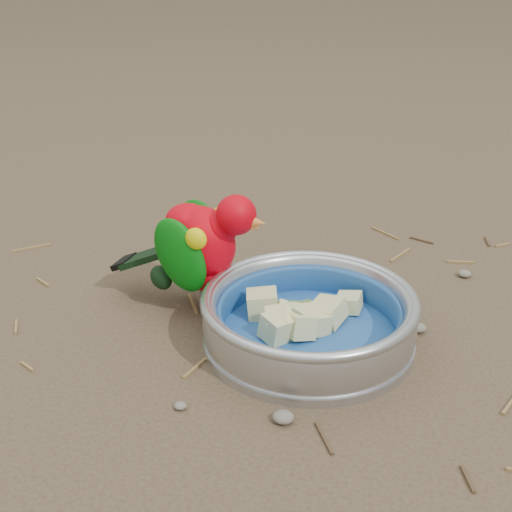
# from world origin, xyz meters

# --- Properties ---
(ground) EXTENTS (60.00, 60.00, 0.00)m
(ground) POSITION_xyz_m (0.00, 0.00, 0.00)
(ground) COLOR #4E3C2C
(food_bowl) EXTENTS (0.23, 0.23, 0.02)m
(food_bowl) POSITION_xyz_m (0.05, -0.01, 0.01)
(food_bowl) COLOR #B2B2BA
(food_bowl) RESTS_ON ground
(bowl_wall) EXTENTS (0.23, 0.23, 0.04)m
(bowl_wall) POSITION_xyz_m (0.05, -0.01, 0.04)
(bowl_wall) COLOR #B2B2BA
(bowl_wall) RESTS_ON food_bowl
(fruit_wedges) EXTENTS (0.14, 0.14, 0.03)m
(fruit_wedges) POSITION_xyz_m (0.05, -0.01, 0.03)
(fruit_wedges) COLOR beige
(fruit_wedges) RESTS_ON food_bowl
(lory_parrot) EXTENTS (0.20, 0.13, 0.15)m
(lory_parrot) POSITION_xyz_m (-0.09, 0.06, 0.07)
(lory_parrot) COLOR #C8000D
(lory_parrot) RESTS_ON ground
(ground_debris) EXTENTS (0.90, 0.80, 0.01)m
(ground_debris) POSITION_xyz_m (-0.02, 0.07, 0.00)
(ground_debris) COLOR olive
(ground_debris) RESTS_ON ground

